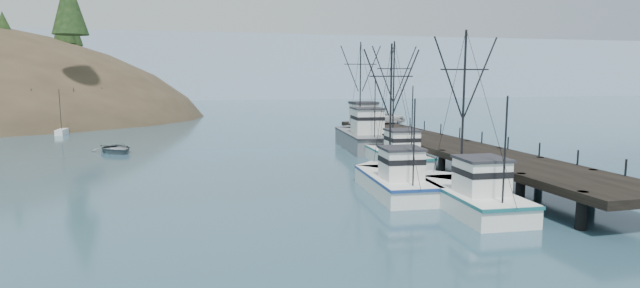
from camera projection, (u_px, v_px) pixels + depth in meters
The scene contains 12 objects.
ground at pixel (345, 223), 26.73m from camera, with size 400.00×400.00×0.00m, color #2A4C5F.
pier at pixel (442, 145), 45.25m from camera, with size 6.00×44.00×2.00m.
distant_ridge at pixel (242, 98), 192.62m from camera, with size 360.00×40.00×26.00m, color #9EB2C6.
distant_ridge_far at pixel (110, 97), 195.06m from camera, with size 180.00×25.00×18.00m, color silver.
moored_sailboats at pixel (24, 130), 71.31m from camera, with size 21.52×13.54×6.35m.
trawler_near at pixel (468, 194), 29.78m from camera, with size 3.98×10.70×10.91m.
trawler_mid at pixel (394, 181), 33.82m from camera, with size 4.06×10.38×10.39m.
trawler_far at pixel (396, 155), 44.95m from camera, with size 4.21×11.08×11.33m.
work_vessel at pixel (363, 137), 54.97m from camera, with size 5.28×14.18×12.02m.
pier_shed at pixel (363, 113), 61.77m from camera, with size 3.00×3.20×2.80m.
pickup_truck at pixel (384, 117), 62.61m from camera, with size 2.60×5.65×1.57m, color silver.
motorboat at pixel (116, 152), 52.13m from camera, with size 3.95×5.53×1.15m, color slate.
Camera 1 is at (-7.60, -24.83, 7.76)m, focal length 28.00 mm.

